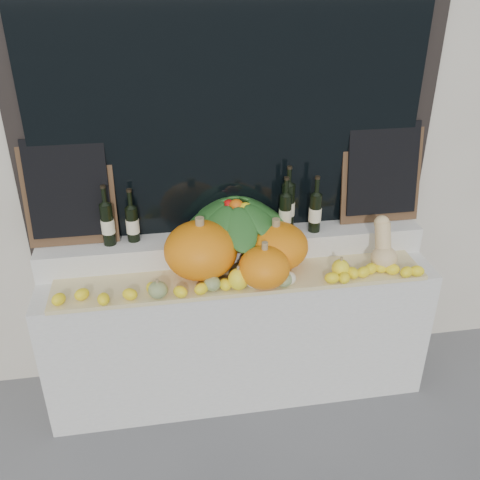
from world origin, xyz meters
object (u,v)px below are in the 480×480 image
pumpkin_right (275,246)px  wine_bottle_tall (288,206)px  produce_bowl (236,218)px  pumpkin_left (201,250)px  butternut_squash (383,248)px

pumpkin_right → wine_bottle_tall: 0.28m
pumpkin_right → wine_bottle_tall: (0.12, 0.20, 0.15)m
pumpkin_right → produce_bowl: bearing=141.3°
pumpkin_left → butternut_squash: 1.05m
pumpkin_left → produce_bowl: size_ratio=0.62×
pumpkin_left → produce_bowl: 0.31m
pumpkin_left → wine_bottle_tall: wine_bottle_tall is taller
butternut_squash → produce_bowl: (-0.82, 0.26, 0.13)m
produce_bowl → wine_bottle_tall: (0.32, 0.04, 0.03)m
butternut_squash → pumpkin_right: bearing=170.5°
pumpkin_left → pumpkin_right: bearing=3.7°
produce_bowl → wine_bottle_tall: size_ratio=1.67×
pumpkin_right → wine_bottle_tall: size_ratio=0.95×
pumpkin_right → butternut_squash: size_ratio=1.30×
pumpkin_left → pumpkin_right: pumpkin_left is taller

